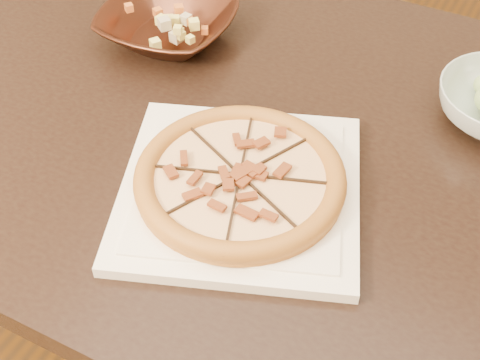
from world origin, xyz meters
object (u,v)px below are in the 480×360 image
(plate, at_px, (240,190))
(bronze_bowl, at_px, (168,25))
(pizza, at_px, (240,178))
(dining_table, at_px, (245,162))

(plate, bearing_deg, bronze_bowl, 135.97)
(plate, relative_size, pizza, 1.45)
(plate, height_order, pizza, pizza)
(dining_table, xyz_separation_m, pizza, (0.07, -0.15, 0.13))
(dining_table, bearing_deg, plate, -65.27)
(plate, bearing_deg, dining_table, 114.73)
(plate, distance_m, bronze_bowl, 0.42)
(dining_table, relative_size, pizza, 4.89)
(dining_table, xyz_separation_m, bronze_bowl, (-0.23, 0.14, 0.13))
(plate, bearing_deg, pizza, 179.30)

